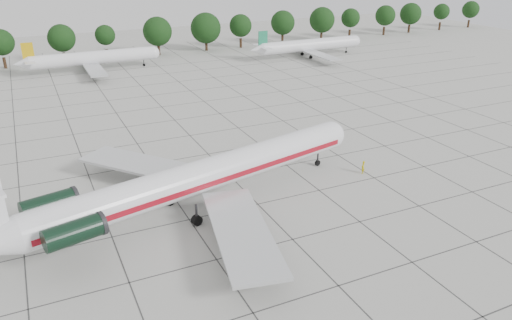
# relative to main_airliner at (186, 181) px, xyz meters

# --- Properties ---
(ground) EXTENTS (260.00, 260.00, 0.00)m
(ground) POSITION_rel_main_airliner_xyz_m (7.59, -1.54, -3.80)
(ground) COLOR #ABABA4
(ground) RESTS_ON ground
(apron_joints) EXTENTS (170.00, 170.00, 0.02)m
(apron_joints) POSITION_rel_main_airliner_xyz_m (7.59, 13.46, -3.79)
(apron_joints) COLOR #383838
(apron_joints) RESTS_ON ground
(main_airliner) EXTENTS (45.34, 35.06, 10.76)m
(main_airliner) POSITION_rel_main_airliner_xyz_m (0.00, 0.00, 0.00)
(main_airliner) COLOR silver
(main_airliner) RESTS_ON ground
(ground_crew) EXTENTS (0.73, 0.70, 1.68)m
(ground_crew) POSITION_rel_main_airliner_xyz_m (23.08, 0.18, -2.96)
(ground_crew) COLOR #B8A70A
(ground_crew) RESTS_ON ground
(bg_airliner_c) EXTENTS (28.24, 27.20, 7.40)m
(bg_airliner_c) POSITION_rel_main_airliner_xyz_m (1.12, 71.92, -0.89)
(bg_airliner_c) COLOR silver
(bg_airliner_c) RESTS_ON ground
(bg_airliner_d) EXTENTS (28.24, 27.20, 7.40)m
(bg_airliner_d) POSITION_rel_main_airliner_xyz_m (53.52, 64.41, -0.89)
(bg_airliner_d) COLOR silver
(bg_airliner_d) RESTS_ON ground
(tree_line) EXTENTS (249.86, 8.44, 10.22)m
(tree_line) POSITION_rel_main_airliner_xyz_m (-4.09, 83.46, 2.18)
(tree_line) COLOR #332114
(tree_line) RESTS_ON ground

